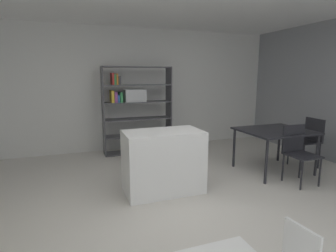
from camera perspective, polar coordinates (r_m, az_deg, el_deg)
The scene contains 7 objects.
ground_plane at distance 3.57m, azimuth 4.08°, elevation -16.86°, with size 9.51×9.51×0.00m, color beige.
back_partition at distance 6.15m, azimuth -7.78°, elevation 7.70°, with size 6.92×0.06×2.70m, color silver.
kitchen_island at distance 3.86m, azimuth -1.02°, elevation -7.56°, with size 1.10×0.62×0.89m, color white.
open_bookshelf at distance 5.77m, azimuth -7.30°, elevation 4.65°, with size 1.46×0.37×1.84m.
dining_table at distance 4.97m, azimuth 21.74°, elevation -1.52°, with size 1.15×0.98×0.74m.
dining_chair_window_side at distance 5.53m, azimuth 27.77°, elevation -2.16°, with size 0.44×0.44×0.89m.
dining_chair_near at distance 4.64m, azimuth 25.86°, elevation -4.38°, with size 0.41×0.43×0.89m.
Camera 1 is at (-1.31, -2.89, 1.64)m, focal length 28.68 mm.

